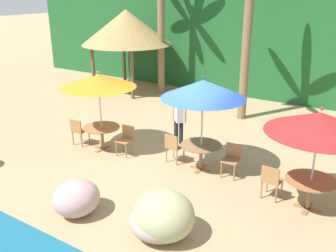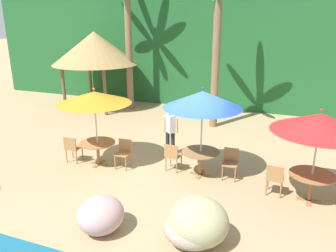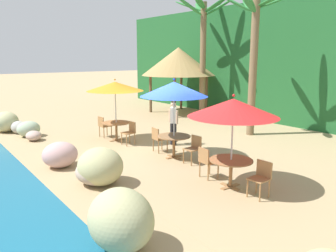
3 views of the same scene
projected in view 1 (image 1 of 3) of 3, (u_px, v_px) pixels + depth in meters
name	position (u px, v px, depth m)	size (l,w,h in m)	color
ground_plane	(180.00, 168.00, 10.33)	(120.00, 120.00, 0.00)	tan
terrace_deck	(180.00, 168.00, 10.33)	(18.00, 5.20, 0.01)	tan
foliage_backdrop	(286.00, 29.00, 16.40)	(28.00, 2.40, 6.00)	#1E5628
rock_seawall	(150.00, 229.00, 6.97)	(15.22, 2.81, 1.09)	#C69895
umbrella_orange	(99.00, 81.00, 10.79)	(2.20, 2.20, 2.45)	silver
dining_table_orange	(102.00, 131.00, 11.33)	(1.10, 1.10, 0.74)	olive
chair_orange_seaward	(126.00, 138.00, 11.03)	(0.44, 0.45, 0.87)	#9E7042
chair_orange_inland	(79.00, 130.00, 11.67)	(0.45, 0.46, 0.87)	#9E7042
umbrella_blue	(203.00, 89.00, 9.47)	(2.19, 2.19, 2.62)	silver
dining_table_blue	(201.00, 149.00, 10.04)	(1.10, 1.10, 0.74)	olive
chair_blue_seaward	(232.00, 158.00, 9.76)	(0.44, 0.45, 0.87)	#9E7042
chair_blue_inland	(173.00, 146.00, 10.48)	(0.44, 0.45, 0.87)	#9E7042
umbrella_red	(320.00, 123.00, 7.69)	(2.25, 2.25, 2.40)	silver
dining_table_red	(310.00, 185.00, 8.19)	(1.10, 1.10, 0.74)	olive
chair_red_inland	(271.00, 180.00, 8.63)	(0.44, 0.45, 0.87)	#9E7042
palm_tree_second	(248.00, 15.00, 13.02)	(3.02, 3.06, 5.82)	brown
palapa_hut	(126.00, 27.00, 17.37)	(4.24, 4.24, 3.79)	brown
waiter_in_white	(179.00, 117.00, 11.34)	(0.52, 0.38, 1.70)	#232328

